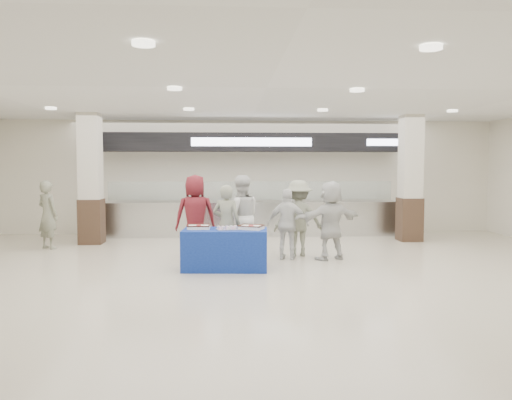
{
  "coord_description": "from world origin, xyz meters",
  "views": [
    {
      "loc": [
        -0.65,
        -8.24,
        1.93
      ],
      "look_at": [
        -0.09,
        1.6,
        1.24
      ],
      "focal_mm": 35.0,
      "sensor_mm": 36.0,
      "label": 1
    }
  ],
  "objects": [
    {
      "name": "chef_tall",
      "position": [
        -0.37,
        2.12,
        0.86
      ],
      "size": [
        0.91,
        0.75,
        1.72
      ],
      "primitive_type": "imported",
      "rotation": [
        0.0,
        0.0,
        3.26
      ],
      "color": "silver",
      "rests_on": "ground"
    },
    {
      "name": "soldier_a",
      "position": [
        -0.67,
        1.63,
        0.77
      ],
      "size": [
        0.65,
        0.53,
        1.55
      ],
      "primitive_type": "imported",
      "rotation": [
        0.0,
        0.0,
        2.83
      ],
      "color": "slate",
      "rests_on": "ground"
    },
    {
      "name": "serving_line",
      "position": [
        0.0,
        5.4,
        1.16
      ],
      "size": [
        8.7,
        0.85,
        2.8
      ],
      "color": "#B9BCC0",
      "rests_on": "ground"
    },
    {
      "name": "soldier_b",
      "position": [
        0.86,
        2.26,
        0.81
      ],
      "size": [
        1.08,
        0.66,
        1.62
      ],
      "primitive_type": "imported",
      "rotation": [
        0.0,
        0.0,
        3.08
      ],
      "color": "slate",
      "rests_on": "ground"
    },
    {
      "name": "column_left",
      "position": [
        -4.0,
        4.2,
        1.53
      ],
      "size": [
        0.55,
        0.55,
        3.2
      ],
      "color": "#332217",
      "rests_on": "ground"
    },
    {
      "name": "soldier_bg",
      "position": [
        -4.8,
        3.48,
        0.79
      ],
      "size": [
        0.69,
        0.63,
        1.58
      ],
      "primitive_type": "imported",
      "rotation": [
        0.0,
        0.0,
        2.56
      ],
      "color": "slate",
      "rests_on": "ground"
    },
    {
      "name": "civilian_white",
      "position": [
        1.45,
        1.79,
        0.81
      ],
      "size": [
        1.57,
        0.98,
        1.62
      ],
      "primitive_type": "imported",
      "rotation": [
        0.0,
        0.0,
        3.51
      ],
      "color": "silver",
      "rests_on": "ground"
    },
    {
      "name": "civilian_maroon",
      "position": [
        -1.33,
        2.24,
        0.87
      ],
      "size": [
        0.9,
        0.63,
        1.74
      ],
      "primitive_type": "imported",
      "rotation": [
        0.0,
        0.0,
        3.24
      ],
      "color": "maroon",
      "rests_on": "ground"
    },
    {
      "name": "sheet_cake_right",
      "position": [
        -0.22,
        0.91,
        0.8
      ],
      "size": [
        0.51,
        0.46,
        0.09
      ],
      "color": "white",
      "rests_on": "display_table"
    },
    {
      "name": "cupcake_tray",
      "position": [
        -0.65,
        0.88,
        0.78
      ],
      "size": [
        0.45,
        0.37,
        0.06
      ],
      "color": "#B7B8BC",
      "rests_on": "display_table"
    },
    {
      "name": "ground",
      "position": [
        0.0,
        0.0,
        0.0
      ],
      "size": [
        14.0,
        14.0,
        0.0
      ],
      "primitive_type": "plane",
      "color": "beige",
      "rests_on": "ground"
    },
    {
      "name": "chef_short",
      "position": [
        0.59,
        1.86,
        0.73
      ],
      "size": [
        0.91,
        0.54,
        1.45
      ],
      "primitive_type": "imported",
      "rotation": [
        0.0,
        0.0,
        2.91
      ],
      "color": "silver",
      "rests_on": "ground"
    },
    {
      "name": "column_right",
      "position": [
        4.0,
        4.2,
        1.53
      ],
      "size": [
        0.55,
        0.55,
        3.2
      ],
      "color": "#332217",
      "rests_on": "ground"
    },
    {
      "name": "display_table",
      "position": [
        -0.7,
        0.94,
        0.38
      ],
      "size": [
        1.6,
        0.89,
        0.75
      ],
      "primitive_type": "cube",
      "rotation": [
        0.0,
        0.0,
        -0.07
      ],
      "color": "navy",
      "rests_on": "ground"
    },
    {
      "name": "sheet_cake_left",
      "position": [
        -1.19,
        1.01,
        0.79
      ],
      "size": [
        0.41,
        0.33,
        0.09
      ],
      "color": "white",
      "rests_on": "display_table"
    }
  ]
}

